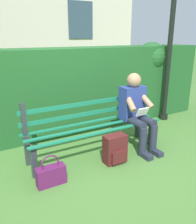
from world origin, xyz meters
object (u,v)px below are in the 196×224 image
(park_bench, at_px, (92,125))
(handbag, at_px, (51,175))
(lamp_post, at_px, (172,23))
(backpack, at_px, (115,149))
(person_seated, at_px, (137,110))

(park_bench, xyz_separation_m, handbag, (0.83, 0.50, -0.30))
(park_bench, relative_size, lamp_post, 0.66)
(park_bench, height_order, lamp_post, lamp_post)
(park_bench, relative_size, backpack, 5.09)
(lamp_post, bearing_deg, backpack, 27.69)
(park_bench, height_order, handbag, park_bench)
(person_seated, distance_m, lamp_post, 2.02)
(person_seated, xyz_separation_m, backpack, (0.56, 0.26, -0.42))
(backpack, bearing_deg, handbag, 3.60)
(person_seated, bearing_deg, handbag, 12.06)
(park_bench, bearing_deg, person_seated, 165.86)
(person_seated, bearing_deg, lamp_post, -151.28)
(park_bench, xyz_separation_m, lamp_post, (-2.03, -0.56, 1.50))
(backpack, distance_m, handbag, 0.96)
(person_seated, relative_size, backpack, 2.88)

